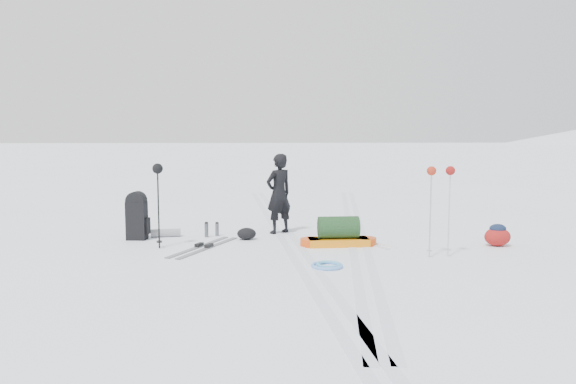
% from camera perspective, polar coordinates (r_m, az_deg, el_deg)
% --- Properties ---
extents(ground, '(200.00, 200.00, 0.00)m').
position_cam_1_polar(ground, '(9.70, 0.71, -5.83)').
color(ground, white).
rests_on(ground, ground).
extents(ski_tracks, '(3.38, 17.97, 0.01)m').
position_cam_1_polar(ski_tracks, '(10.61, 3.69, -4.79)').
color(ski_tracks, silver).
rests_on(ski_tracks, ground).
extents(skier, '(0.69, 0.64, 1.59)m').
position_cam_1_polar(skier, '(11.11, -0.94, -0.17)').
color(skier, black).
rests_on(skier, ground).
extents(pulk_sled, '(1.38, 0.48, 0.52)m').
position_cam_1_polar(pulk_sled, '(10.01, 5.14, -4.31)').
color(pulk_sled, orange).
rests_on(pulk_sled, ground).
extents(expedition_rucksack, '(0.97, 0.51, 0.91)m').
position_cam_1_polar(expedition_rucksack, '(10.88, -14.75, -2.49)').
color(expedition_rucksack, black).
rests_on(expedition_rucksack, ground).
extents(ski_poles_black, '(0.18, 0.22, 1.47)m').
position_cam_1_polar(ski_poles_black, '(9.90, -13.09, 1.31)').
color(ski_poles_black, black).
rests_on(ski_poles_black, ground).
extents(ski_poles_silver, '(0.47, 0.19, 1.47)m').
position_cam_1_polar(ski_poles_silver, '(9.26, 15.25, 1.07)').
color(ski_poles_silver, '#B0B3B7').
rests_on(ski_poles_silver, ground).
extents(touring_skis_grey, '(1.11, 1.89, 0.07)m').
position_cam_1_polar(touring_skis_grey, '(9.93, -8.53, -5.52)').
color(touring_skis_grey, gray).
rests_on(touring_skis_grey, ground).
extents(touring_skis_white, '(1.06, 1.81, 0.07)m').
position_cam_1_polar(touring_skis_white, '(10.57, 7.35, -4.81)').
color(touring_skis_white, silver).
rests_on(touring_skis_white, ground).
extents(rope_coil, '(0.59, 0.59, 0.06)m').
position_cam_1_polar(rope_coil, '(8.46, 4.04, -7.43)').
color(rope_coil, '#619FED').
rests_on(rope_coil, ground).
extents(small_daypack, '(0.52, 0.43, 0.39)m').
position_cam_1_polar(small_daypack, '(10.60, 20.51, -4.15)').
color(small_daypack, maroon).
rests_on(small_daypack, ground).
extents(thermos_pair, '(0.29, 0.20, 0.29)m').
position_cam_1_polar(thermos_pair, '(10.93, -7.77, -3.80)').
color(thermos_pair, '#525559').
rests_on(thermos_pair, ground).
extents(stuff_sack, '(0.43, 0.38, 0.22)m').
position_cam_1_polar(stuff_sack, '(10.57, -4.23, -4.25)').
color(stuff_sack, black).
rests_on(stuff_sack, ground).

